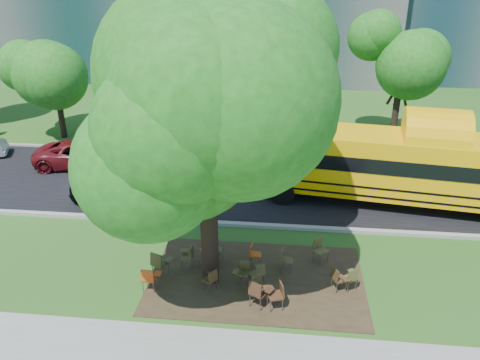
# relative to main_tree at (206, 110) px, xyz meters

# --- Properties ---
(ground) EXTENTS (160.00, 160.00, 0.00)m
(ground) POSITION_rel_main_tree_xyz_m (0.51, 0.69, -5.77)
(ground) COLOR #255219
(ground) RESTS_ON ground
(dirt_patch) EXTENTS (7.00, 4.50, 0.03)m
(dirt_patch) POSITION_rel_main_tree_xyz_m (1.51, 0.19, -5.75)
(dirt_patch) COLOR #382819
(dirt_patch) RESTS_ON ground
(asphalt_road) EXTENTS (80.00, 8.00, 0.04)m
(asphalt_road) POSITION_rel_main_tree_xyz_m (0.51, 7.69, -5.75)
(asphalt_road) COLOR black
(asphalt_road) RESTS_ON ground
(kerb_near) EXTENTS (80.00, 0.25, 0.14)m
(kerb_near) POSITION_rel_main_tree_xyz_m (0.51, 3.69, -5.70)
(kerb_near) COLOR gray
(kerb_near) RESTS_ON ground
(kerb_far) EXTENTS (80.00, 0.25, 0.14)m
(kerb_far) POSITION_rel_main_tree_xyz_m (0.51, 11.79, -5.70)
(kerb_far) COLOR gray
(kerb_far) RESTS_ON ground
(bg_tree_0) EXTENTS (5.20, 5.20, 7.18)m
(bg_tree_0) POSITION_rel_main_tree_xyz_m (-11.49, 13.69, -1.20)
(bg_tree_0) COLOR black
(bg_tree_0) RESTS_ON ground
(bg_tree_2) EXTENTS (4.80, 4.80, 6.62)m
(bg_tree_2) POSITION_rel_main_tree_xyz_m (-4.49, 16.69, -1.55)
(bg_tree_2) COLOR black
(bg_tree_2) RESTS_ON ground
(bg_tree_3) EXTENTS (5.60, 5.60, 7.84)m
(bg_tree_3) POSITION_rel_main_tree_xyz_m (8.51, 14.69, -0.74)
(bg_tree_3) COLOR black
(bg_tree_3) RESTS_ON ground
(main_tree) EXTENTS (7.20, 7.20, 9.38)m
(main_tree) POSITION_rel_main_tree_xyz_m (0.00, 0.00, 0.00)
(main_tree) COLOR black
(main_tree) RESTS_ON ground
(school_bus) EXTENTS (13.06, 4.55, 3.13)m
(school_bus) POSITION_rel_main_tree_xyz_m (8.17, 6.30, -3.95)
(school_bus) COLOR #FBB307
(school_bus) RESTS_ON ground
(chair_0) EXTENTS (0.57, 0.51, 0.86)m
(chair_0) POSITION_rel_main_tree_xyz_m (-1.81, -0.81, -5.23)
(chair_0) COLOR #C54715
(chair_0) RESTS_ON ground
(chair_1) EXTENTS (0.76, 0.60, 0.95)m
(chair_1) POSITION_rel_main_tree_xyz_m (-1.69, -0.02, -5.18)
(chair_1) COLOR #433E1D
(chair_1) RESTS_ON ground
(chair_2) EXTENTS (0.53, 0.67, 0.79)m
(chair_2) POSITION_rel_main_tree_xyz_m (0.12, -0.56, -5.28)
(chair_2) COLOR #4B331A
(chair_2) RESTS_ON ground
(chair_3) EXTENTS (0.57, 0.45, 0.77)m
(chair_3) POSITION_rel_main_tree_xyz_m (1.08, -0.04, -5.29)
(chair_3) COLOR #4A4120
(chair_3) RESTS_ON ground
(chair_4) EXTENTS (0.81, 0.63, 0.96)m
(chair_4) POSITION_rel_main_tree_xyz_m (1.66, -1.25, -5.17)
(chair_4) COLOR #3F2416
(chair_4) RESTS_ON ground
(chair_5) EXTENTS (0.52, 0.65, 0.78)m
(chair_5) POSITION_rel_main_tree_xyz_m (1.62, -0.78, -5.29)
(chair_5) COLOR brown
(chair_5) RESTS_ON ground
(chair_6) EXTENTS (0.69, 0.64, 0.93)m
(chair_6) POSITION_rel_main_tree_xyz_m (2.21, -1.19, -5.19)
(chair_6) COLOR #4B2E1A
(chair_6) RESTS_ON ground
(chair_7) EXTENTS (0.66, 0.57, 0.84)m
(chair_7) POSITION_rel_main_tree_xyz_m (4.11, -0.16, -5.25)
(chair_7) COLOR #473119
(chair_7) RESTS_ON ground
(chair_8) EXTENTS (0.49, 0.54, 0.84)m
(chair_8) POSITION_rel_main_tree_xyz_m (-0.85, 0.62, -5.25)
(chair_8) COLOR #4D4221
(chair_8) RESTS_ON ground
(chair_9) EXTENTS (0.67, 0.55, 0.81)m
(chair_9) POSITION_rel_main_tree_xyz_m (-0.13, 0.90, -5.26)
(chair_9) COLOR #BD4614
(chair_9) RESTS_ON ground
(chair_10) EXTENTS (0.46, 0.57, 0.78)m
(chair_10) POSITION_rel_main_tree_xyz_m (-0.03, 1.20, -5.29)
(chair_10) COLOR brown
(chair_10) RESTS_ON ground
(chair_11) EXTENTS (0.56, 0.71, 0.83)m
(chair_11) POSITION_rel_main_tree_xyz_m (1.59, -0.14, -5.25)
(chair_11) COLOR #504422
(chair_11) RESTS_ON ground
(chair_12) EXTENTS (0.49, 0.61, 0.83)m
(chair_12) POSITION_rel_main_tree_xyz_m (2.40, 0.75, -5.26)
(chair_12) COLOR #4D4521
(chair_12) RESTS_ON ground
(chair_13) EXTENTS (0.55, 0.69, 0.83)m
(chair_13) POSITION_rel_main_tree_xyz_m (4.51, -0.08, -5.26)
(chair_13) COLOR brown
(chair_13) RESTS_ON ground
(chair_14) EXTENTS (0.45, 0.53, 0.77)m
(chair_14) POSITION_rel_main_tree_xyz_m (1.34, 1.04, -5.29)
(chair_14) COLOR #C05114
(chair_14) RESTS_ON ground
(chair_15) EXTENTS (0.62, 0.79, 0.92)m
(chair_15) POSITION_rel_main_tree_xyz_m (3.59, 1.43, -5.20)
(chair_15) COLOR brown
(chair_15) RESTS_ON ground
(black_car) EXTENTS (4.31, 2.98, 1.36)m
(black_car) POSITION_rel_main_tree_xyz_m (-4.97, 4.65, -5.09)
(black_car) COLOR black
(black_car) RESTS_ON ground
(bg_car_red) EXTENTS (5.21, 2.97, 1.37)m
(bg_car_red) POSITION_rel_main_tree_xyz_m (-8.21, 9.19, -5.08)
(bg_car_red) COLOR #5E1015
(bg_car_red) RESTS_ON ground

